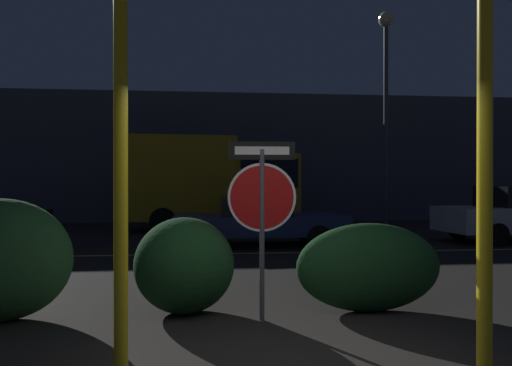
# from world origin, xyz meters

# --- Properties ---
(road_center_stripe) EXTENTS (42.00, 0.12, 0.01)m
(road_center_stripe) POSITION_xyz_m (0.00, 7.30, 0.00)
(road_center_stripe) COLOR gold
(road_center_stripe) RESTS_ON ground_plane
(stop_sign) EXTENTS (0.84, 0.06, 2.18)m
(stop_sign) POSITION_xyz_m (-0.01, 1.72, 1.50)
(stop_sign) COLOR #4C4C51
(stop_sign) RESTS_ON ground_plane
(yellow_pole_left) EXTENTS (0.12, 0.12, 3.55)m
(yellow_pole_left) POSITION_xyz_m (-1.40, -0.02, 1.77)
(yellow_pole_left) COLOR yellow
(yellow_pole_left) RESTS_ON ground_plane
(yellow_pole_right) EXTENTS (0.12, 0.12, 3.33)m
(yellow_pole_right) POSITION_xyz_m (1.51, -0.53, 1.67)
(yellow_pole_right) COLOR yellow
(yellow_pole_right) RESTS_ON ground_plane
(hedge_bush_1) EXTENTS (1.70, 1.04, 1.49)m
(hedge_bush_1) POSITION_xyz_m (-3.17, 2.05, 0.74)
(hedge_bush_1) COLOR #2D6633
(hedge_bush_1) RESTS_ON ground_plane
(hedge_bush_2) EXTENTS (1.28, 1.16, 1.23)m
(hedge_bush_2) POSITION_xyz_m (-0.96, 2.16, 0.62)
(hedge_bush_2) COLOR #19421E
(hedge_bush_2) RESTS_ON ground_plane
(hedge_bush_3) EXTENTS (1.91, 0.73, 1.15)m
(hedge_bush_3) POSITION_xyz_m (1.42, 2.00, 0.57)
(hedge_bush_3) COLOR #19421E
(hedge_bush_3) RESTS_ON ground_plane
(passing_car_2) EXTENTS (4.56, 2.00, 1.32)m
(passing_car_2) POSITION_xyz_m (0.72, 8.67, 0.67)
(passing_car_2) COLOR navy
(passing_car_2) RESTS_ON ground_plane
(delivery_truck) EXTENTS (5.88, 2.67, 3.18)m
(delivery_truck) POSITION_xyz_m (-0.36, 12.94, 1.70)
(delivery_truck) COLOR gold
(delivery_truck) RESTS_ON ground_plane
(street_lamp) EXTENTS (0.54, 0.54, 7.69)m
(street_lamp) POSITION_xyz_m (5.72, 12.82, 5.38)
(street_lamp) COLOR #4C4C51
(street_lamp) RESTS_ON ground_plane
(building_backdrop) EXTENTS (33.95, 4.89, 5.33)m
(building_backdrop) POSITION_xyz_m (1.47, 18.60, 2.66)
(building_backdrop) COLOR #4C4C56
(building_backdrop) RESTS_ON ground_plane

